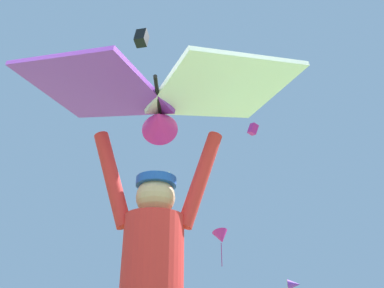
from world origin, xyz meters
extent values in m
cylinder|color=red|center=(-0.03, 0.31, 1.10)|extent=(0.40, 0.40, 0.56)
sphere|color=tan|center=(-0.03, 0.31, 1.49)|extent=(0.23, 0.23, 0.23)
cylinder|color=#1E47AD|center=(-0.03, 0.31, 1.59)|extent=(0.28, 0.28, 0.05)
cylinder|color=red|center=(0.23, 0.36, 1.61)|extent=(0.29, 0.14, 0.62)
cylinder|color=red|center=(-0.29, 0.26, 1.61)|extent=(0.29, 0.14, 0.62)
cylinder|color=black|center=(-0.03, 0.31, 2.11)|extent=(0.16, 0.70, 0.02)
cube|color=white|center=(0.40, 0.29, 2.20)|extent=(1.08, 1.06, 0.20)
cube|color=purple|center=(-0.42, 0.12, 2.20)|extent=(0.97, 0.88, 0.20)
cone|color=#DB2393|center=(-0.03, 0.31, 2.01)|extent=(0.27, 0.24, 0.24)
cube|color=black|center=(-7.59, 20.45, 21.67)|extent=(0.88, 1.14, 1.49)
cube|color=white|center=(-6.05, 23.05, 11.10)|extent=(0.89, 1.01, 1.09)
cube|color=#DB2393|center=(0.15, 22.97, 14.34)|extent=(0.88, 0.67, 0.93)
cone|color=#DB2393|center=(-2.07, 20.72, 6.35)|extent=(1.18, 1.19, 1.00)
cylinder|color=#991867|center=(-2.07, 20.72, 5.37)|extent=(0.04, 0.04, 1.28)
cone|color=purple|center=(1.07, 8.08, 2.02)|extent=(0.28, 0.24, 0.24)
camera|label=1|loc=(0.61, -1.85, 0.70)|focal=37.64mm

